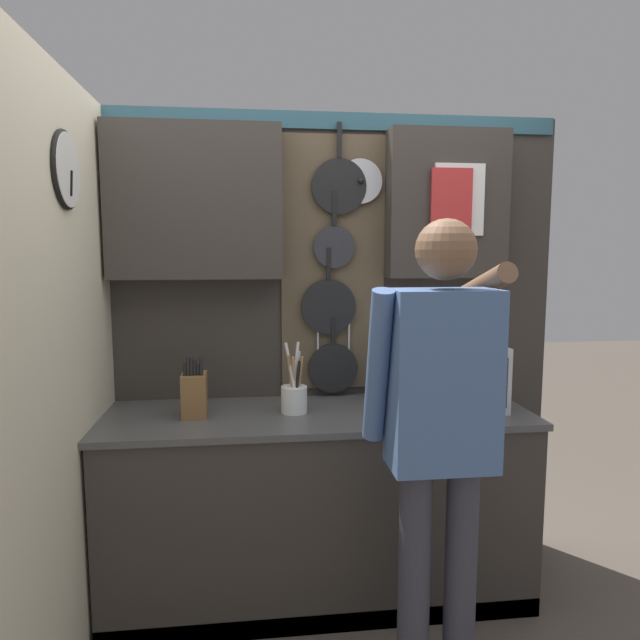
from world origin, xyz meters
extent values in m
plane|color=brown|center=(0.00, 0.00, 0.00)|extent=(14.00, 14.00, 0.00)
cube|color=#38332D|center=(0.00, 0.00, 0.44)|extent=(1.95, 0.62, 0.87)
cube|color=#4C4C4C|center=(0.00, 0.00, 0.89)|extent=(1.98, 0.65, 0.03)
cube|color=black|center=(0.00, -0.28, 0.04)|extent=(1.95, 0.06, 0.09)
cube|color=#38332D|center=(0.00, 0.33, 1.17)|extent=(2.55, 0.04, 2.33)
cube|color=#2D5666|center=(0.00, 0.30, 2.29)|extent=(2.51, 0.02, 0.08)
cube|color=#38332D|center=(-0.56, 0.23, 1.88)|extent=(0.82, 0.16, 0.73)
cube|color=#38332D|center=(0.67, 0.23, 1.88)|extent=(0.60, 0.16, 0.73)
cube|color=brown|center=(0.11, 0.30, 1.59)|extent=(0.53, 0.01, 1.28)
cylinder|color=black|center=(0.14, 0.27, 1.97)|extent=(0.27, 0.02, 0.27)
cube|color=black|center=(0.14, 0.27, 2.19)|extent=(0.02, 0.02, 0.17)
cylinder|color=#2D2D33|center=(0.11, 0.27, 1.67)|extent=(0.21, 0.02, 0.21)
cube|color=black|center=(0.11, 0.27, 1.86)|extent=(0.02, 0.02, 0.17)
cylinder|color=black|center=(0.08, 0.27, 1.37)|extent=(0.28, 0.02, 0.28)
cube|color=black|center=(0.08, 0.27, 1.59)|extent=(0.02, 0.02, 0.16)
cylinder|color=black|center=(0.11, 0.27, 1.05)|extent=(0.25, 0.02, 0.25)
cube|color=black|center=(0.11, 0.27, 1.25)|extent=(0.02, 0.02, 0.14)
cylinder|color=silver|center=(0.24, 0.27, 2.00)|extent=(0.22, 0.01, 0.22)
sphere|color=black|center=(0.24, 0.26, 2.00)|extent=(0.03, 0.03, 0.03)
cylinder|color=silver|center=(0.03, 0.27, 1.19)|extent=(0.01, 0.01, 0.21)
ellipsoid|color=silver|center=(0.03, 0.27, 1.07)|extent=(0.06, 0.01, 0.05)
cylinder|color=silver|center=(0.11, 0.27, 1.19)|extent=(0.01, 0.01, 0.22)
ellipsoid|color=silver|center=(0.11, 0.27, 1.06)|extent=(0.05, 0.01, 0.04)
cylinder|color=silver|center=(0.19, 0.27, 1.20)|extent=(0.01, 0.01, 0.19)
ellipsoid|color=silver|center=(0.19, 0.27, 1.10)|extent=(0.04, 0.01, 0.03)
cube|color=white|center=(0.71, 0.14, 1.90)|extent=(0.25, 0.02, 0.35)
cube|color=red|center=(0.66, 0.13, 1.88)|extent=(0.20, 0.02, 0.34)
cube|color=beige|center=(-1.01, -0.39, 1.17)|extent=(0.04, 1.60, 2.33)
cylinder|color=white|center=(-0.98, -0.32, 1.95)|extent=(0.02, 0.27, 0.27)
torus|color=black|center=(-0.98, -0.32, 1.95)|extent=(0.02, 0.29, 0.29)
cube|color=black|center=(-0.97, -0.30, 1.90)|extent=(0.01, 0.03, 0.10)
cube|color=silver|center=(0.60, 0.00, 1.06)|extent=(0.54, 0.34, 0.31)
cube|color=black|center=(0.54, -0.17, 1.06)|extent=(0.30, 0.01, 0.19)
cube|color=#333338|center=(0.79, -0.17, 1.06)|extent=(0.12, 0.01, 0.23)
cube|color=brown|center=(-0.57, 0.00, 1.00)|extent=(0.11, 0.15, 0.20)
cylinder|color=black|center=(-0.60, -0.03, 1.13)|extent=(0.02, 0.03, 0.06)
cylinder|color=black|center=(-0.59, -0.03, 1.14)|extent=(0.02, 0.04, 0.08)
cylinder|color=black|center=(-0.57, -0.03, 1.14)|extent=(0.02, 0.03, 0.08)
cylinder|color=black|center=(-0.56, -0.03, 1.14)|extent=(0.02, 0.03, 0.07)
cylinder|color=black|center=(-0.55, -0.03, 1.13)|extent=(0.02, 0.03, 0.05)
cylinder|color=black|center=(-0.53, -0.03, 1.14)|extent=(0.02, 0.04, 0.08)
cylinder|color=white|center=(-0.11, 0.00, 0.97)|extent=(0.12, 0.12, 0.12)
cylinder|color=silver|center=(-0.10, 0.00, 1.07)|extent=(0.05, 0.03, 0.24)
cylinder|color=black|center=(-0.10, -0.02, 1.05)|extent=(0.04, 0.03, 0.20)
cylinder|color=silver|center=(-0.13, -0.01, 1.10)|extent=(0.06, 0.07, 0.28)
cylinder|color=silver|center=(-0.11, -0.01, 1.10)|extent=(0.05, 0.07, 0.28)
cylinder|color=tan|center=(-0.11, -0.02, 1.06)|extent=(0.03, 0.03, 0.22)
cylinder|color=tan|center=(-0.13, 0.00, 1.07)|extent=(0.04, 0.04, 0.23)
cylinder|color=tan|center=(-0.09, 0.00, 1.06)|extent=(0.03, 0.04, 0.22)
cylinder|color=#383842|center=(0.28, -0.64, 0.43)|extent=(0.12, 0.12, 0.87)
cylinder|color=#383842|center=(0.46, -0.64, 0.43)|extent=(0.12, 0.12, 0.87)
cube|color=#4C6B9E|center=(0.37, -0.64, 1.19)|extent=(0.38, 0.22, 0.65)
sphere|color=brown|center=(0.37, -0.64, 1.66)|extent=(0.22, 0.22, 0.22)
cylinder|color=#4C6B9E|center=(0.14, -0.60, 1.24)|extent=(0.08, 0.22, 0.58)
cylinder|color=brown|center=(0.60, -0.36, 1.50)|extent=(0.08, 0.58, 0.23)
camera|label=1|loc=(-0.31, -2.58, 1.66)|focal=32.00mm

